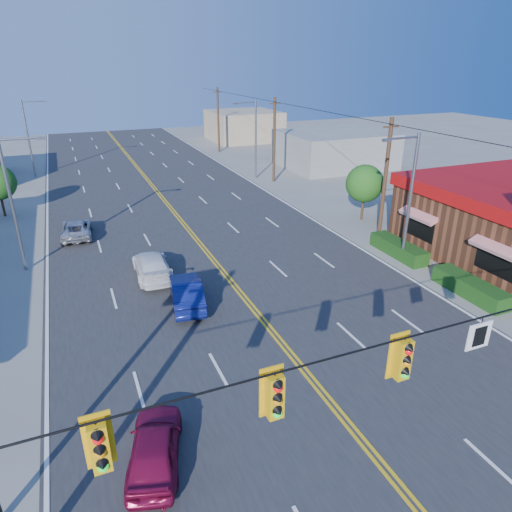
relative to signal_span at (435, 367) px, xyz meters
name	(u,v)px	position (x,y,z in m)	size (l,w,h in m)	color
ground	(412,503)	(0.12, 0.00, -4.89)	(160.00, 160.00, 0.00)	gray
road	(208,253)	(0.12, 20.00, -4.86)	(20.00, 120.00, 0.06)	#2D2D30
signal_span	(435,367)	(0.00, 0.00, 0.00)	(24.32, 0.34, 9.00)	#47301E
streetlight_se	(408,193)	(10.91, 14.00, -0.37)	(2.55, 0.25, 8.00)	gray
streetlight_ne	(254,136)	(10.91, 38.00, -0.37)	(2.55, 0.25, 8.00)	gray
streetlight_sw	(14,198)	(-10.67, 22.00, -0.37)	(2.55, 0.25, 8.00)	gray
streetlight_nw	(30,134)	(-10.67, 48.00, -0.37)	(2.55, 0.25, 8.00)	gray
utility_pole_near	(385,181)	(12.32, 18.00, -0.69)	(0.28, 0.28, 8.40)	#47301E
utility_pole_mid	(274,141)	(12.32, 36.00, -0.69)	(0.28, 0.28, 8.40)	#47301E
utility_pole_far	(218,120)	(12.32, 54.00, -0.69)	(0.28, 0.28, 8.40)	#47301E
tree_kfc_rear	(365,184)	(13.62, 22.00, -1.95)	(2.94, 2.94, 4.41)	#47301E
bld_east_mid	(335,149)	(22.12, 40.00, -2.89)	(12.00, 10.00, 4.00)	gray
bld_east_far	(244,126)	(19.12, 62.00, -2.69)	(10.00, 10.00, 4.40)	tan
car_magenta	(155,448)	(-6.44, 4.30, -4.23)	(1.56, 3.87, 1.32)	maroon
car_blue	(187,293)	(-2.90, 13.86, -4.16)	(1.53, 4.39, 1.45)	navy
car_white	(152,266)	(-3.91, 17.91, -4.20)	(1.93, 4.75, 1.38)	white
car_silver	(76,229)	(-7.66, 26.56, -4.27)	(2.04, 4.42, 1.23)	#B8B7BC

